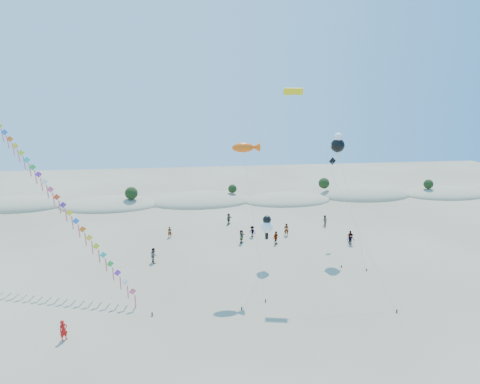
# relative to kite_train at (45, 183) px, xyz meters

# --- Properties ---
(ground) EXTENTS (160.00, 160.00, 0.00)m
(ground) POSITION_rel_kite_train_xyz_m (16.78, -17.01, -10.47)
(ground) COLOR #82735A
(ground) RESTS_ON ground
(dune_ridge) EXTENTS (145.30, 11.49, 5.57)m
(dune_ridge) POSITION_rel_kite_train_xyz_m (17.83, 28.13, -10.36)
(dune_ridge) COLOR gray
(dune_ridge) RESTS_ON ground
(kite_train) EXTENTS (21.68, 18.55, 20.37)m
(kite_train) POSITION_rel_kite_train_xyz_m (0.00, 0.00, 0.00)
(kite_train) COLOR #3F2D1E
(kite_train) RESTS_ON ground
(fish_kite) EXTENTS (2.88, 6.53, 14.78)m
(fish_kite) POSITION_rel_kite_train_xyz_m (20.92, -2.76, 3.77)
(fish_kite) COLOR #3F2D1E
(fish_kite) RESTS_ON ground
(cartoon_kite_low) EXTENTS (4.92, 10.29, 6.09)m
(cartoon_kite_low) POSITION_rel_kite_train_xyz_m (23.70, -0.34, -5.56)
(cartoon_kite_low) COLOR #3F2D1E
(cartoon_kite_low) RESTS_ON ground
(cartoon_kite_high) EXTENTS (2.49, 8.42, 14.92)m
(cartoon_kite_high) POSITION_rel_kite_train_xyz_m (33.30, 4.15, 3.07)
(cartoon_kite_high) COLOR #3F2D1E
(cartoon_kite_high) RESTS_ON ground
(parafoil_kite) EXTENTS (8.80, 11.17, 20.21)m
(parafoil_kite) POSITION_rel_kite_train_xyz_m (26.25, -1.71, 8.82)
(parafoil_kite) COLOR #3F2D1E
(parafoil_kite) RESTS_ON ground
(dark_kite) EXTENTS (2.32, 9.88, 11.35)m
(dark_kite) POSITION_rel_kite_train_xyz_m (33.56, 5.13, -2.34)
(dark_kite) COLOR #3F2D1E
(dark_kite) RESTS_ON ground
(flyer_foreground) EXTENTS (0.77, 0.75, 1.78)m
(flyer_foreground) POSITION_rel_kite_train_xyz_m (4.46, -12.64, -9.58)
(flyer_foreground) COLOR red
(flyer_foreground) RESTS_ON ground
(beachgoers) EXTENTS (26.74, 14.30, 1.83)m
(beachgoers) POSITION_rel_kite_train_xyz_m (24.68, 7.94, -9.61)
(beachgoers) COLOR slate
(beachgoers) RESTS_ON ground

